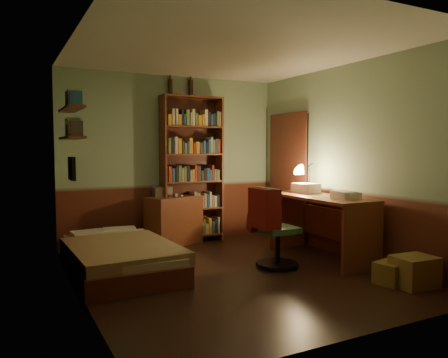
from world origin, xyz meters
name	(u,v)px	position (x,y,z in m)	size (l,w,h in m)	color
floor	(234,274)	(0.00, 0.00, -0.01)	(3.50, 4.00, 0.02)	black
ceiling	(234,49)	(0.00, 0.00, 2.61)	(3.50, 4.00, 0.02)	silver
wall_back	(173,159)	(0.00, 2.01, 1.30)	(3.50, 0.02, 2.60)	#88A584
wall_left	(76,166)	(-1.76, 0.00, 1.30)	(0.02, 4.00, 2.60)	#88A584
wall_right	(348,161)	(1.76, 0.00, 1.30)	(0.02, 4.00, 2.60)	#88A584
wall_front	(361,171)	(0.00, -2.01, 1.30)	(3.50, 0.02, 2.60)	#88A584
doorway	(289,178)	(1.72, 1.30, 1.00)	(0.06, 0.90, 2.00)	black
door_trim	(287,178)	(1.69, 1.30, 1.00)	(0.02, 0.98, 2.08)	#441D13
bed	(118,246)	(-1.19, 0.72, 0.30)	(1.09, 2.04, 0.61)	olive
dresser	(174,220)	(-0.08, 1.76, 0.37)	(0.84, 0.42, 0.74)	#602E1A
mini_stereo	(162,191)	(-0.22, 1.89, 0.82)	(0.27, 0.21, 0.15)	#B2B2B7
bookshelf	(192,170)	(0.26, 1.85, 1.14)	(0.98, 0.30, 2.28)	#602E1A
bottle_left	(170,87)	(-0.05, 1.96, 2.41)	(0.07, 0.07, 0.25)	black
bottle_right	(191,88)	(0.29, 1.96, 2.42)	(0.07, 0.07, 0.27)	black
desk	(320,227)	(1.36, 0.07, 0.42)	(0.65, 1.57, 0.84)	#602E1A
paper_stack	(307,188)	(1.47, 0.52, 0.91)	(0.24, 0.33, 0.13)	silver
desk_lamp	(309,168)	(1.57, 0.58, 1.19)	(0.21, 0.21, 0.68)	black
office_chair	(278,229)	(0.61, -0.03, 0.48)	(0.48, 0.42, 0.96)	#365E3B
red_jacket	(294,171)	(0.79, -0.10, 1.20)	(0.22, 0.41, 0.48)	maroon
wall_shelf_lower	(72,138)	(-1.64, 1.10, 1.60)	(0.20, 0.90, 0.03)	#602E1A
wall_shelf_upper	(71,109)	(-1.64, 1.10, 1.95)	(0.20, 0.90, 0.03)	#602E1A
framed_picture	(72,168)	(-1.72, 0.60, 1.25)	(0.04, 0.32, 0.26)	black
cardboard_box_a	(414,271)	(1.47, -1.33, 0.16)	(0.43, 0.35, 0.32)	olive
cardboard_box_b	(391,273)	(1.33, -1.15, 0.12)	(0.33, 0.28, 0.24)	olive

